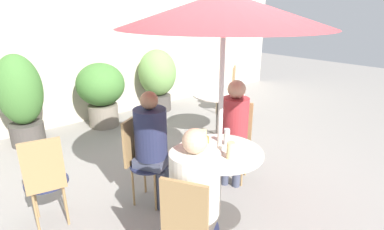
% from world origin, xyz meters
% --- Properties ---
extents(ground_plane, '(20.00, 20.00, 0.00)m').
position_xyz_m(ground_plane, '(0.00, 0.00, 0.00)').
color(ground_plane, gray).
extents(storefront_wall, '(10.00, 0.06, 3.00)m').
position_xyz_m(storefront_wall, '(0.00, 3.59, 1.50)').
color(storefront_wall, beige).
rests_on(storefront_wall, ground_plane).
extents(cafe_table_near, '(0.83, 0.83, 0.73)m').
position_xyz_m(cafe_table_near, '(-0.23, -0.01, 0.55)').
color(cafe_table_near, '#514C47').
rests_on(cafe_table_near, ground_plane).
extents(cafe_table_far, '(0.82, 0.82, 0.73)m').
position_xyz_m(cafe_table_far, '(1.19, 1.43, 0.54)').
color(cafe_table_far, '#514C47').
rests_on(cafe_table_far, ground_plane).
extents(bistro_chair_0, '(0.45, 0.44, 0.94)m').
position_xyz_m(bistro_chair_0, '(0.50, 0.42, 0.55)').
color(bistro_chair_0, '#232847').
rests_on(bistro_chair_0, ground_plane).
extents(bistro_chair_1, '(0.44, 0.45, 0.94)m').
position_xyz_m(bistro_chair_1, '(-0.66, 0.72, 0.55)').
color(bistro_chair_1, '#232847').
rests_on(bistro_chair_1, ground_plane).
extents(bistro_chair_2, '(0.45, 0.44, 0.94)m').
position_xyz_m(bistro_chair_2, '(-0.96, -0.45, 0.55)').
color(bistro_chair_2, '#232847').
rests_on(bistro_chair_2, ground_plane).
extents(bistro_chair_3, '(0.45, 0.45, 0.94)m').
position_xyz_m(bistro_chair_3, '(2.21, 2.16, 0.55)').
color(bistro_chair_3, '#232847').
rests_on(bistro_chair_3, ground_plane).
extents(bistro_chair_4, '(0.40, 0.42, 0.94)m').
position_xyz_m(bistro_chair_4, '(-1.55, 0.88, 0.55)').
color(bistro_chair_4, '#232847').
rests_on(bistro_chair_4, ground_plane).
extents(seated_person_0, '(0.38, 0.37, 1.25)m').
position_xyz_m(seated_person_0, '(0.37, 0.35, 0.75)').
color(seated_person_0, '#42475B').
rests_on(seated_person_0, ground_plane).
extents(seated_person_1, '(0.40, 0.41, 1.24)m').
position_xyz_m(seated_person_1, '(-0.59, 0.59, 0.73)').
color(seated_person_1, '#42475B').
rests_on(seated_person_1, ground_plane).
extents(seated_person_2, '(0.46, 0.44, 1.22)m').
position_xyz_m(seated_person_2, '(-0.83, -0.37, 0.72)').
color(seated_person_2, brown).
rests_on(seated_person_2, ground_plane).
extents(beer_glass_0, '(0.07, 0.07, 0.19)m').
position_xyz_m(beer_glass_0, '(-0.40, 0.01, 0.82)').
color(beer_glass_0, '#B28433').
rests_on(beer_glass_0, cafe_table_near).
extents(beer_glass_1, '(0.07, 0.07, 0.16)m').
position_xyz_m(beer_glass_1, '(-0.26, -0.18, 0.80)').
color(beer_glass_1, beige).
rests_on(beer_glass_1, cafe_table_near).
extents(beer_glass_2, '(0.06, 0.06, 0.16)m').
position_xyz_m(beer_glass_2, '(-0.07, 0.05, 0.81)').
color(beer_glass_2, silver).
rests_on(beer_glass_2, cafe_table_near).
extents(beer_glass_3, '(0.06, 0.06, 0.18)m').
position_xyz_m(beer_glass_3, '(-0.29, 0.15, 0.82)').
color(beer_glass_3, beige).
rests_on(beer_glass_3, cafe_table_near).
extents(potted_plant_0, '(0.64, 0.64, 1.39)m').
position_xyz_m(potted_plant_0, '(-1.27, 3.12, 0.75)').
color(potted_plant_0, '#47423D').
rests_on(potted_plant_0, ground_plane).
extents(potted_plant_1, '(0.82, 0.82, 1.13)m').
position_xyz_m(potted_plant_1, '(-0.03, 3.10, 0.66)').
color(potted_plant_1, slate).
rests_on(potted_plant_1, ground_plane).
extents(potted_plant_2, '(0.76, 0.76, 1.24)m').
position_xyz_m(potted_plant_2, '(1.22, 3.22, 0.70)').
color(potted_plant_2, '#47423D').
rests_on(potted_plant_2, ground_plane).
extents(umbrella, '(1.75, 1.75, 2.12)m').
position_xyz_m(umbrella, '(-0.23, -0.01, 1.97)').
color(umbrella, silver).
rests_on(umbrella, ground_plane).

